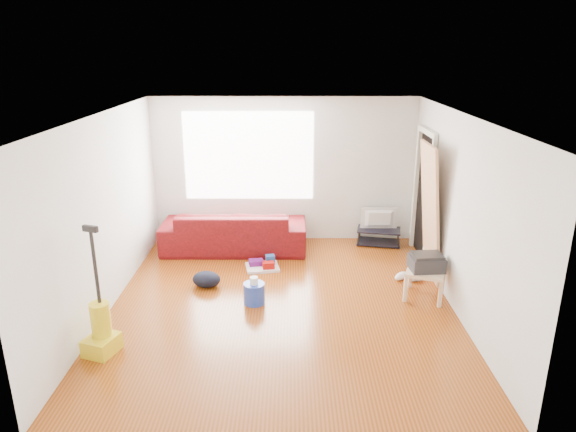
{
  "coord_description": "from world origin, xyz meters",
  "views": [
    {
      "loc": [
        0.11,
        -6.14,
        3.27
      ],
      "look_at": [
        0.08,
        0.6,
        1.04
      ],
      "focal_mm": 32.0,
      "sensor_mm": 36.0,
      "label": 1
    }
  ],
  "objects_px": {
    "cleaning_tray": "(263,265)",
    "backpack": "(207,286)",
    "tv_stand": "(379,236)",
    "sofa": "(235,249)",
    "side_table": "(426,274)",
    "bucket": "(254,303)",
    "vacuum": "(101,330)"
  },
  "relations": [
    {
      "from": "cleaning_tray",
      "to": "sofa",
      "type": "bearing_deg",
      "value": 124.15
    },
    {
      "from": "cleaning_tray",
      "to": "backpack",
      "type": "xyz_separation_m",
      "value": [
        -0.78,
        -0.65,
        -0.05
      ]
    },
    {
      "from": "sofa",
      "to": "tv_stand",
      "type": "xyz_separation_m",
      "value": [
        2.48,
        0.27,
        0.15
      ]
    },
    {
      "from": "sofa",
      "to": "side_table",
      "type": "relative_size",
      "value": 3.74
    },
    {
      "from": "bucket",
      "to": "backpack",
      "type": "bearing_deg",
      "value": 145.2
    },
    {
      "from": "sofa",
      "to": "backpack",
      "type": "xyz_separation_m",
      "value": [
        -0.26,
        -1.42,
        0.0
      ]
    },
    {
      "from": "side_table",
      "to": "vacuum",
      "type": "distance_m",
      "value": 4.17
    },
    {
      "from": "side_table",
      "to": "backpack",
      "type": "xyz_separation_m",
      "value": [
        -3.04,
        0.31,
        -0.34
      ]
    },
    {
      "from": "cleaning_tray",
      "to": "backpack",
      "type": "height_order",
      "value": "cleaning_tray"
    },
    {
      "from": "tv_stand",
      "to": "vacuum",
      "type": "bearing_deg",
      "value": -126.45
    },
    {
      "from": "tv_stand",
      "to": "backpack",
      "type": "relative_size",
      "value": 1.97
    },
    {
      "from": "side_table",
      "to": "bucket",
      "type": "relative_size",
      "value": 2.24
    },
    {
      "from": "tv_stand",
      "to": "bucket",
      "type": "height_order",
      "value": "tv_stand"
    },
    {
      "from": "tv_stand",
      "to": "vacuum",
      "type": "xyz_separation_m",
      "value": [
        -3.65,
        -3.34,
        0.13
      ]
    },
    {
      "from": "bucket",
      "to": "tv_stand",
      "type": "bearing_deg",
      "value": 47.29
    },
    {
      "from": "sofa",
      "to": "side_table",
      "type": "bearing_deg",
      "value": 148.1
    },
    {
      "from": "vacuum",
      "to": "tv_stand",
      "type": "bearing_deg",
      "value": 61.48
    },
    {
      "from": "tv_stand",
      "to": "cleaning_tray",
      "type": "distance_m",
      "value": 2.22
    },
    {
      "from": "vacuum",
      "to": "bucket",
      "type": "bearing_deg",
      "value": 54.34
    },
    {
      "from": "backpack",
      "to": "vacuum",
      "type": "distance_m",
      "value": 1.91
    },
    {
      "from": "cleaning_tray",
      "to": "side_table",
      "type": "bearing_deg",
      "value": -23.02
    },
    {
      "from": "cleaning_tray",
      "to": "vacuum",
      "type": "bearing_deg",
      "value": -126.32
    },
    {
      "from": "bucket",
      "to": "vacuum",
      "type": "xyz_separation_m",
      "value": [
        -1.63,
        -1.16,
        0.27
      ]
    },
    {
      "from": "vacuum",
      "to": "backpack",
      "type": "bearing_deg",
      "value": 80.14
    },
    {
      "from": "tv_stand",
      "to": "cleaning_tray",
      "type": "relative_size",
      "value": 1.43
    },
    {
      "from": "side_table",
      "to": "tv_stand",
      "type": "bearing_deg",
      "value": 98.53
    },
    {
      "from": "sofa",
      "to": "vacuum",
      "type": "bearing_deg",
      "value": 69.17
    },
    {
      "from": "sofa",
      "to": "side_table",
      "type": "xyz_separation_m",
      "value": [
        2.78,
        -1.73,
        0.34
      ]
    },
    {
      "from": "side_table",
      "to": "backpack",
      "type": "height_order",
      "value": "side_table"
    },
    {
      "from": "cleaning_tray",
      "to": "vacuum",
      "type": "relative_size",
      "value": 0.38
    },
    {
      "from": "backpack",
      "to": "bucket",
      "type": "bearing_deg",
      "value": -23.38
    },
    {
      "from": "cleaning_tray",
      "to": "bucket",
      "type": "bearing_deg",
      "value": -93.13
    }
  ]
}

